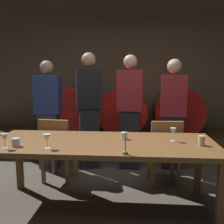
# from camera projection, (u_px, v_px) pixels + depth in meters

# --- Properties ---
(ground_plane) EXTENTS (8.09, 8.09, 0.00)m
(ground_plane) POSITION_uv_depth(u_px,v_px,m) (116.00, 215.00, 2.72)
(ground_plane) COLOR #4C443A
(back_wall) EXTENTS (6.22, 0.24, 2.92)m
(back_wall) POSITION_uv_depth(u_px,v_px,m) (125.00, 74.00, 5.19)
(back_wall) COLOR brown
(back_wall) RESTS_ON ground
(barrel_shelf) EXTENTS (5.60, 0.90, 0.40)m
(barrel_shelf) POSITION_uv_depth(u_px,v_px,m) (124.00, 142.00, 4.83)
(barrel_shelf) COLOR brown
(barrel_shelf) RESTS_ON ground
(wine_barrel_left) EXTENTS (0.83, 0.94, 0.83)m
(wine_barrel_left) POSITION_uv_depth(u_px,v_px,m) (75.00, 109.00, 4.81)
(wine_barrel_left) COLOR #513319
(wine_barrel_left) RESTS_ON barrel_shelf
(wine_barrel_center) EXTENTS (0.83, 0.94, 0.83)m
(wine_barrel_center) POSITION_uv_depth(u_px,v_px,m) (123.00, 110.00, 4.74)
(wine_barrel_center) COLOR #513319
(wine_barrel_center) RESTS_ON barrel_shelf
(wine_barrel_right) EXTENTS (0.83, 0.94, 0.83)m
(wine_barrel_right) POSITION_uv_depth(u_px,v_px,m) (176.00, 110.00, 4.67)
(wine_barrel_right) COLOR brown
(wine_barrel_right) RESTS_ON barrel_shelf
(dining_table) EXTENTS (2.39, 0.95, 0.76)m
(dining_table) POSITION_uv_depth(u_px,v_px,m) (102.00, 148.00, 2.77)
(dining_table) COLOR brown
(dining_table) RESTS_ON ground
(chair_left) EXTENTS (0.44, 0.44, 0.88)m
(chair_left) POSITION_uv_depth(u_px,v_px,m) (57.00, 147.00, 3.52)
(chair_left) COLOR olive
(chair_left) RESTS_ON ground
(chair_right) EXTENTS (0.43, 0.43, 0.88)m
(chair_right) POSITION_uv_depth(u_px,v_px,m) (165.00, 149.00, 3.42)
(chair_right) COLOR olive
(chair_right) RESTS_ON ground
(guest_far_left) EXTENTS (0.38, 0.24, 1.67)m
(guest_far_left) POSITION_uv_depth(u_px,v_px,m) (48.00, 114.00, 4.01)
(guest_far_left) COLOR #33384C
(guest_far_left) RESTS_ON ground
(guest_center_left) EXTENTS (0.43, 0.33, 1.78)m
(guest_center_left) POSITION_uv_depth(u_px,v_px,m) (89.00, 110.00, 4.00)
(guest_center_left) COLOR black
(guest_center_left) RESTS_ON ground
(guest_center_right) EXTENTS (0.40, 0.27, 1.75)m
(guest_center_right) POSITION_uv_depth(u_px,v_px,m) (130.00, 111.00, 3.98)
(guest_center_right) COLOR black
(guest_center_right) RESTS_ON ground
(guest_far_right) EXTENTS (0.40, 0.28, 1.69)m
(guest_far_right) POSITION_uv_depth(u_px,v_px,m) (173.00, 113.00, 3.97)
(guest_far_right) COLOR black
(guest_far_right) RESTS_ON ground
(candle_center) EXTENTS (0.05, 0.05, 0.22)m
(candle_center) POSITION_uv_depth(u_px,v_px,m) (125.00, 148.00, 2.32)
(candle_center) COLOR olive
(candle_center) RESTS_ON dining_table
(wine_glass_left) EXTENTS (0.07, 0.07, 0.15)m
(wine_glass_left) POSITION_uv_depth(u_px,v_px,m) (5.00, 138.00, 2.49)
(wine_glass_left) COLOR silver
(wine_glass_left) RESTS_ON dining_table
(wine_glass_center) EXTENTS (0.08, 0.08, 0.14)m
(wine_glass_center) POSITION_uv_depth(u_px,v_px,m) (47.00, 138.00, 2.49)
(wine_glass_center) COLOR white
(wine_glass_center) RESTS_ON dining_table
(wine_glass_right) EXTENTS (0.07, 0.07, 0.15)m
(wine_glass_right) POSITION_uv_depth(u_px,v_px,m) (173.00, 132.00, 2.76)
(wine_glass_right) COLOR white
(wine_glass_right) RESTS_ON dining_table
(cup_left) EXTENTS (0.08, 0.08, 0.08)m
(cup_left) POSITION_uv_depth(u_px,v_px,m) (16.00, 142.00, 2.57)
(cup_left) COLOR silver
(cup_left) RESTS_ON dining_table
(cup_center) EXTENTS (0.07, 0.07, 0.08)m
(cup_center) POSITION_uv_depth(u_px,v_px,m) (124.00, 136.00, 2.86)
(cup_center) COLOR white
(cup_center) RESTS_ON dining_table
(cup_right) EXTENTS (0.06, 0.06, 0.10)m
(cup_right) POSITION_uv_depth(u_px,v_px,m) (201.00, 141.00, 2.61)
(cup_right) COLOR beige
(cup_right) RESTS_ON dining_table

